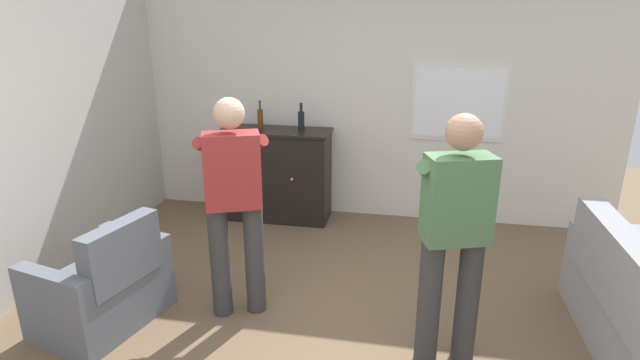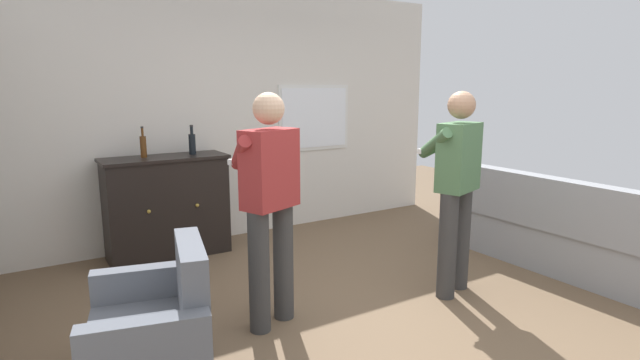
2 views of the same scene
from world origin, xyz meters
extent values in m
plane|color=brown|center=(0.00, 0.00, 0.00)|extent=(10.40, 10.40, 0.00)
cube|color=silver|center=(0.00, 2.66, 1.40)|extent=(5.20, 0.12, 2.80)
cube|color=silver|center=(0.87, 2.60, 1.32)|extent=(0.99, 0.02, 0.80)
cube|color=white|center=(0.87, 2.59, 1.32)|extent=(0.91, 0.03, 0.72)
cube|color=gray|center=(1.98, -0.02, 0.21)|extent=(0.55, 2.13, 0.42)
cube|color=gray|center=(1.78, -0.02, 0.66)|extent=(0.18, 2.13, 0.48)
cube|color=gray|center=(1.98, 1.12, 0.32)|extent=(0.55, 0.18, 0.64)
cube|color=orange|center=(1.91, 0.79, 0.60)|extent=(0.20, 0.42, 0.36)
cube|color=slate|center=(-1.79, 0.07, 0.20)|extent=(0.77, 0.77, 0.40)
cube|color=slate|center=(-1.54, 0.01, 0.62)|extent=(0.28, 0.66, 0.45)
cube|color=slate|center=(-1.71, 0.44, 0.30)|extent=(0.65, 0.26, 0.60)
cube|color=black|center=(-1.06, 2.30, 0.50)|extent=(1.17, 0.44, 1.00)
cube|color=black|center=(-1.06, 2.30, 1.01)|extent=(1.21, 0.48, 0.03)
sphere|color=#B79338|center=(-1.29, 2.06, 0.55)|extent=(0.04, 0.04, 0.04)
sphere|color=#B79338|center=(-0.82, 2.06, 0.55)|extent=(0.04, 0.04, 0.04)
cylinder|color=#593314|center=(-1.24, 2.36, 1.13)|extent=(0.06, 0.06, 0.21)
cylinder|color=#593314|center=(-1.24, 2.36, 1.27)|extent=(0.02, 0.02, 0.08)
cylinder|color=#262626|center=(-1.24, 2.36, 1.32)|extent=(0.03, 0.03, 0.02)
cylinder|color=black|center=(-0.77, 2.31, 1.13)|extent=(0.07, 0.07, 0.21)
cylinder|color=black|center=(-0.77, 2.31, 1.27)|extent=(0.03, 0.03, 0.08)
cylinder|color=#262626|center=(-0.77, 2.31, 1.32)|extent=(0.04, 0.04, 0.02)
cylinder|color=#383838|center=(-0.96, 0.35, 0.44)|extent=(0.15, 0.15, 0.88)
cylinder|color=#383838|center=(-0.71, 0.45, 0.44)|extent=(0.15, 0.15, 0.88)
cube|color=#9E2D2D|center=(-0.83, 0.40, 1.16)|extent=(0.45, 0.35, 0.55)
sphere|color=#D8AD8C|center=(-0.83, 0.40, 1.57)|extent=(0.22, 0.22, 0.22)
cylinder|color=#9E2D2D|center=(-1.00, 0.51, 1.27)|extent=(0.19, 0.45, 0.29)
cylinder|color=#9E2D2D|center=(-0.79, 0.59, 1.27)|extent=(0.42, 0.31, 0.29)
cube|color=white|center=(-0.95, 0.70, 1.18)|extent=(0.15, 0.09, 0.04)
cylinder|color=#383838|center=(0.59, 0.06, 0.44)|extent=(0.15, 0.15, 0.88)
cylinder|color=#383838|center=(0.83, 0.14, 0.44)|extent=(0.15, 0.15, 0.88)
cube|color=#4C754C|center=(0.71, 0.10, 1.16)|extent=(0.45, 0.34, 0.55)
sphere|color=tan|center=(0.71, 0.10, 1.57)|extent=(0.22, 0.22, 0.22)
cylinder|color=#4C754C|center=(0.55, 0.22, 1.27)|extent=(0.21, 0.44, 0.29)
cylinder|color=#4C754C|center=(0.77, 0.29, 1.27)|extent=(0.41, 0.33, 0.29)
cube|color=white|center=(0.61, 0.41, 1.18)|extent=(0.15, 0.09, 0.04)
camera|label=1|loc=(0.42, -2.82, 2.22)|focal=28.00mm
camera|label=2|loc=(-2.35, -2.67, 1.73)|focal=28.00mm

